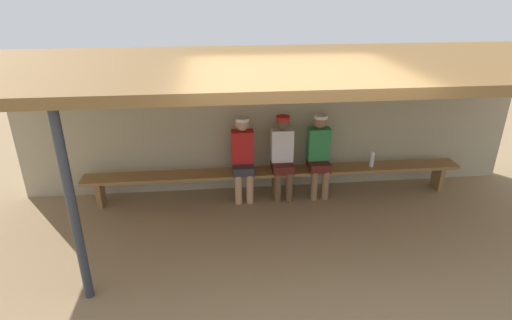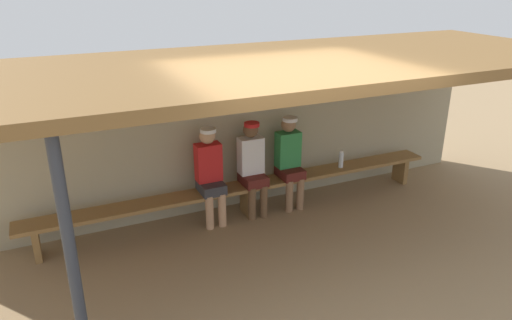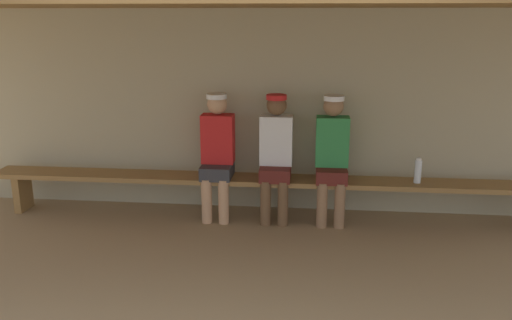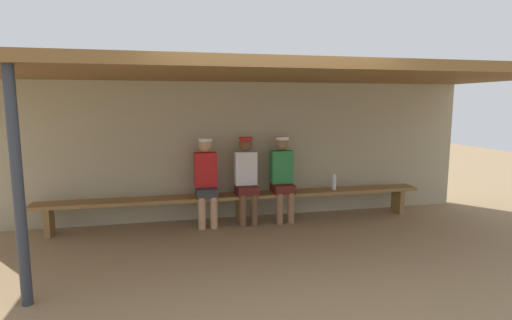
{
  "view_description": "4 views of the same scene",
  "coord_description": "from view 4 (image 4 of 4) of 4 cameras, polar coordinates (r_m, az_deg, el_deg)",
  "views": [
    {
      "loc": [
        -0.94,
        -4.42,
        3.28
      ],
      "look_at": [
        -0.35,
        1.29,
        0.77
      ],
      "focal_mm": 29.42,
      "sensor_mm": 36.0,
      "label": 1
    },
    {
      "loc": [
        -2.44,
        -4.14,
        3.27
      ],
      "look_at": [
        0.03,
        1.28,
        0.92
      ],
      "focal_mm": 34.05,
      "sensor_mm": 36.0,
      "label": 2
    },
    {
      "loc": [
        0.44,
        -3.85,
        2.14
      ],
      "look_at": [
        -0.07,
        1.19,
        0.75
      ],
      "focal_mm": 37.52,
      "sensor_mm": 36.0,
      "label": 3
    },
    {
      "loc": [
        -1.11,
        -4.45,
        1.86
      ],
      "look_at": [
        0.16,
        1.13,
        1.05
      ],
      "focal_mm": 28.1,
      "sensor_mm": 36.0,
      "label": 4
    }
  ],
  "objects": [
    {
      "name": "back_wall",
      "position": [
        6.58,
        -3.02,
        1.41
      ],
      "size": [
        8.0,
        0.2,
        2.2
      ],
      "primitive_type": "cube",
      "color": "tan",
      "rests_on": "ground"
    },
    {
      "name": "water_bottle_clear",
      "position": [
        6.68,
        11.04,
        -3.1
      ],
      "size": [
        0.07,
        0.07,
        0.26
      ],
      "color": "silver",
      "rests_on": "bench"
    },
    {
      "name": "bench",
      "position": [
        6.27,
        -2.27,
        -5.54
      ],
      "size": [
        6.0,
        0.36,
        0.46
      ],
      "color": "olive",
      "rests_on": "ground"
    },
    {
      "name": "ground_plane",
      "position": [
        4.95,
        1.14,
        -14.05
      ],
      "size": [
        24.0,
        24.0,
        0.0
      ],
      "primitive_type": "plane",
      "color": "#937754"
    },
    {
      "name": "player_near_post",
      "position": [
        6.22,
        -1.41,
        -2.27
      ],
      "size": [
        0.34,
        0.42,
        1.34
      ],
      "color": "#591E19",
      "rests_on": "ground"
    },
    {
      "name": "dugout_roof",
      "position": [
        5.28,
        -0.66,
        12.39
      ],
      "size": [
        8.0,
        2.8,
        0.12
      ],
      "primitive_type": "cube",
      "color": "brown",
      "rests_on": "back_wall"
    },
    {
      "name": "player_in_white",
      "position": [
        6.36,
        3.76,
        -2.06
      ],
      "size": [
        0.34,
        0.42,
        1.34
      ],
      "color": "#591E19",
      "rests_on": "ground"
    },
    {
      "name": "player_with_sunglasses",
      "position": [
        6.13,
        -7.12,
        -2.48
      ],
      "size": [
        0.34,
        0.42,
        1.34
      ],
      "color": "#333338",
      "rests_on": "ground"
    },
    {
      "name": "support_post",
      "position": [
        4.18,
        -30.77,
        -3.59
      ],
      "size": [
        0.1,
        0.1,
        2.2
      ],
      "primitive_type": "cylinder",
      "color": "#2D333D",
      "rests_on": "ground"
    }
  ]
}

